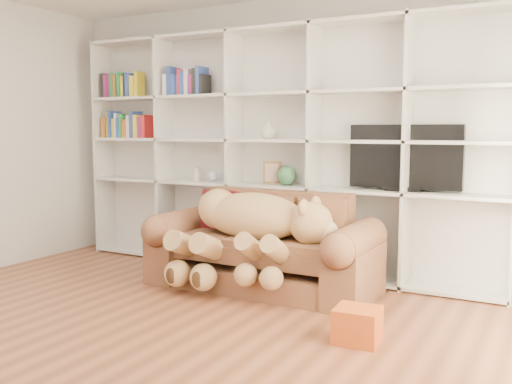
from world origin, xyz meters
The scene contains 14 objects.
floor centered at (0.00, 0.00, 0.00)m, with size 5.00×5.00×0.00m, color brown.
wall_back centered at (0.00, 2.50, 1.35)m, with size 5.00×0.02×2.70m, color silver.
bookshelf centered at (-0.24, 2.36, 1.31)m, with size 4.43×0.35×2.40m.
sofa centered at (0.21, 1.71, 0.32)m, with size 2.01×0.87×0.84m.
teddy_bear centered at (0.16, 1.54, 0.58)m, with size 1.40×0.79×0.81m.
throw_pillow centered at (-0.33, 1.85, 0.63)m, with size 0.40×0.13×0.40m, color #580F0F.
gift_box centered at (1.38, 0.84, 0.12)m, with size 0.29×0.27×0.23m, color #C7501A.
tv centered at (1.29, 2.35, 1.15)m, with size 0.99×0.18×0.59m.
picture_frame centered at (-0.01, 2.30, 0.99)m, with size 0.17×0.03×0.22m, color brown.
green_vase centered at (0.15, 2.30, 0.96)m, with size 0.19×0.19×0.19m, color #305D3B.
figurine_tall centered at (-0.91, 2.30, 0.94)m, with size 0.07×0.07×0.14m, color beige.
figurine_short centered at (-0.91, 2.30, 0.92)m, with size 0.06×0.06×0.11m, color beige.
snow_globe centered at (-0.70, 2.30, 0.92)m, with size 0.10×0.10×0.10m, color white.
shelf_vase centered at (-0.05, 2.30, 1.40)m, with size 0.16×0.16×0.17m, color beige.
Camera 1 is at (2.54, -2.70, 1.40)m, focal length 40.00 mm.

